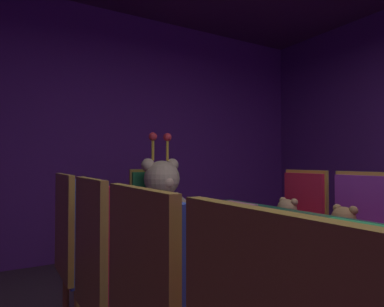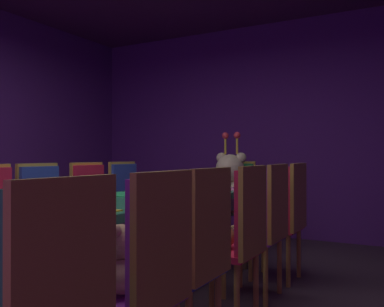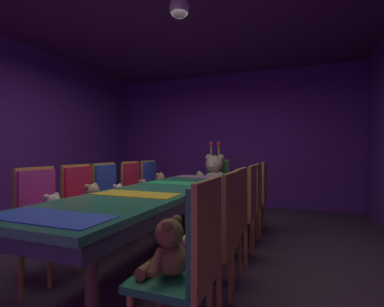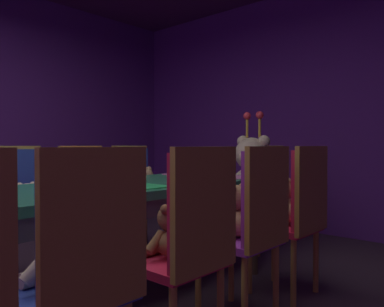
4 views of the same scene
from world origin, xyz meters
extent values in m
cube|color=#59267F|center=(0.00, 3.20, 1.40)|extent=(5.20, 0.12, 2.80)
cube|color=#26724C|center=(0.00, 0.00, 0.71)|extent=(0.90, 3.32, 0.05)
cube|color=#33333F|center=(0.00, 0.00, 0.64)|extent=(0.88, 3.25, 0.10)
cylinder|color=#4C3826|center=(0.38, 1.49, 0.34)|extent=(0.07, 0.07, 0.69)
cylinder|color=#4C3826|center=(-0.38, 1.49, 0.34)|extent=(0.07, 0.07, 0.69)
cube|color=yellow|center=(0.00, -0.47, 0.74)|extent=(0.77, 0.32, 0.01)
cube|color=green|center=(0.00, 0.47, 0.74)|extent=(0.77, 0.32, 0.01)
cube|color=pink|center=(0.00, 1.41, 0.74)|extent=(0.77, 0.32, 0.01)
cube|color=red|center=(-0.72, -0.23, 0.44)|extent=(0.40, 0.40, 0.04)
cylinder|color=gold|center=(-0.56, -0.07, 0.21)|extent=(0.04, 0.04, 0.42)
cylinder|color=gold|center=(-0.88, -0.07, 0.21)|extent=(0.04, 0.04, 0.42)
ellipsoid|color=tan|center=(-0.72, -0.23, 0.55)|extent=(0.20, 0.20, 0.16)
sphere|color=tan|center=(-0.70, -0.23, 0.70)|extent=(0.16, 0.16, 0.16)
sphere|color=tan|center=(-0.65, -0.23, 0.68)|extent=(0.06, 0.06, 0.06)
sphere|color=tan|center=(-0.72, -0.17, 0.76)|extent=(0.06, 0.06, 0.06)
cylinder|color=tan|center=(-0.68, -0.13, 0.57)|extent=(0.06, 0.14, 0.13)
cylinder|color=tan|center=(-0.59, -0.18, 0.49)|extent=(0.07, 0.15, 0.07)
cylinder|color=tan|center=(-0.59, -0.29, 0.49)|extent=(0.07, 0.15, 0.07)
cube|color=#2D47B2|center=(-0.72, 0.24, 0.44)|extent=(0.40, 0.40, 0.04)
cube|color=#2D47B2|center=(-0.90, 0.24, 0.71)|extent=(0.05, 0.38, 0.50)
cube|color=gold|center=(-0.93, 0.24, 0.71)|extent=(0.03, 0.41, 0.55)
cylinder|color=gold|center=(-0.56, 0.40, 0.21)|extent=(0.04, 0.04, 0.42)
cylinder|color=gold|center=(-0.56, 0.08, 0.21)|extent=(0.04, 0.04, 0.42)
cylinder|color=gold|center=(-0.88, 0.40, 0.21)|extent=(0.04, 0.04, 0.42)
cylinder|color=gold|center=(-0.88, 0.08, 0.21)|extent=(0.04, 0.04, 0.42)
ellipsoid|color=beige|center=(-0.72, 0.24, 0.53)|extent=(0.17, 0.17, 0.13)
sphere|color=beige|center=(-0.71, 0.24, 0.65)|extent=(0.13, 0.13, 0.13)
sphere|color=#FDDCAD|center=(-0.66, 0.24, 0.64)|extent=(0.05, 0.05, 0.05)
sphere|color=beige|center=(-0.72, 0.29, 0.70)|extent=(0.05, 0.05, 0.05)
sphere|color=beige|center=(-0.72, 0.19, 0.70)|extent=(0.05, 0.05, 0.05)
cylinder|color=beige|center=(-0.69, 0.32, 0.55)|extent=(0.05, 0.12, 0.11)
cylinder|color=beige|center=(-0.69, 0.16, 0.55)|extent=(0.05, 0.12, 0.11)
cylinder|color=beige|center=(-0.62, 0.28, 0.49)|extent=(0.06, 0.12, 0.06)
cylinder|color=beige|center=(-0.62, 0.19, 0.49)|extent=(0.06, 0.12, 0.06)
cube|color=red|center=(-0.71, 0.80, 0.44)|extent=(0.40, 0.40, 0.04)
cube|color=red|center=(-0.89, 0.80, 0.71)|extent=(0.05, 0.38, 0.50)
cube|color=gold|center=(-0.91, 0.80, 0.71)|extent=(0.03, 0.41, 0.55)
cylinder|color=gold|center=(-0.55, 0.96, 0.21)|extent=(0.04, 0.04, 0.42)
cylinder|color=gold|center=(-0.55, 0.64, 0.21)|extent=(0.04, 0.04, 0.42)
cylinder|color=gold|center=(-0.87, 0.96, 0.21)|extent=(0.04, 0.04, 0.42)
cylinder|color=gold|center=(-0.87, 0.64, 0.21)|extent=(0.04, 0.04, 0.42)
ellipsoid|color=#9E7247|center=(-0.71, 0.80, 0.53)|extent=(0.17, 0.17, 0.13)
sphere|color=#9E7247|center=(-0.70, 0.80, 0.65)|extent=(0.13, 0.13, 0.13)
sphere|color=tan|center=(-0.65, 0.80, 0.64)|extent=(0.05, 0.05, 0.05)
sphere|color=#9E7247|center=(-0.71, 0.85, 0.70)|extent=(0.05, 0.05, 0.05)
sphere|color=#9E7247|center=(-0.71, 0.75, 0.70)|extent=(0.05, 0.05, 0.05)
cylinder|color=#9E7247|center=(-0.68, 0.89, 0.55)|extent=(0.05, 0.12, 0.11)
cylinder|color=#9E7247|center=(-0.68, 0.72, 0.55)|extent=(0.05, 0.12, 0.11)
cylinder|color=#9E7247|center=(-0.60, 0.85, 0.49)|extent=(0.06, 0.12, 0.06)
cylinder|color=#9E7247|center=(-0.60, 0.76, 0.49)|extent=(0.06, 0.12, 0.06)
cube|color=#2D47B2|center=(-0.72, 1.34, 0.44)|extent=(0.40, 0.40, 0.04)
cube|color=#2D47B2|center=(-0.90, 1.34, 0.71)|extent=(0.05, 0.38, 0.50)
cube|color=gold|center=(-0.92, 1.34, 0.71)|extent=(0.03, 0.41, 0.55)
cylinder|color=gold|center=(-0.56, 1.50, 0.21)|extent=(0.04, 0.04, 0.42)
cylinder|color=gold|center=(-0.56, 1.18, 0.21)|extent=(0.04, 0.04, 0.42)
cylinder|color=gold|center=(-0.88, 1.50, 0.21)|extent=(0.04, 0.04, 0.42)
cylinder|color=gold|center=(-0.88, 1.18, 0.21)|extent=(0.04, 0.04, 0.42)
ellipsoid|color=tan|center=(-0.72, 1.34, 0.55)|extent=(0.21, 0.21, 0.16)
sphere|color=tan|center=(-0.70, 1.34, 0.70)|extent=(0.16, 0.16, 0.16)
sphere|color=tan|center=(-0.64, 1.34, 0.69)|extent=(0.06, 0.06, 0.06)
sphere|color=tan|center=(-0.72, 1.40, 0.76)|extent=(0.06, 0.06, 0.06)
sphere|color=tan|center=(-0.72, 1.28, 0.76)|extent=(0.06, 0.06, 0.06)
cylinder|color=tan|center=(-0.68, 1.44, 0.57)|extent=(0.06, 0.15, 0.14)
cylinder|color=tan|center=(-0.68, 1.24, 0.57)|extent=(0.06, 0.15, 0.14)
cylinder|color=tan|center=(-0.58, 1.39, 0.50)|extent=(0.07, 0.15, 0.07)
cylinder|color=tan|center=(-0.58, 1.28, 0.50)|extent=(0.07, 0.15, 0.07)
cube|color=#268C4C|center=(0.92, -1.28, 0.71)|extent=(0.05, 0.38, 0.50)
cube|color=gold|center=(0.94, -1.28, 0.71)|extent=(0.03, 0.41, 0.55)
sphere|color=brown|center=(0.72, -1.28, 0.69)|extent=(0.16, 0.16, 0.16)
sphere|color=#99663C|center=(0.67, -1.28, 0.68)|extent=(0.06, 0.06, 0.06)
sphere|color=brown|center=(0.74, -1.34, 0.75)|extent=(0.06, 0.06, 0.06)
sphere|color=brown|center=(0.74, -1.22, 0.75)|extent=(0.06, 0.06, 0.06)
cylinder|color=brown|center=(0.70, -1.18, 0.56)|extent=(0.05, 0.14, 0.13)
cube|color=purple|center=(0.74, -0.77, 0.44)|extent=(0.40, 0.40, 0.04)
cube|color=purple|center=(0.92, -0.77, 0.71)|extent=(0.05, 0.38, 0.50)
cube|color=gold|center=(0.94, -0.77, 0.71)|extent=(0.03, 0.41, 0.55)
ellipsoid|color=tan|center=(0.74, -0.77, 0.54)|extent=(0.19, 0.19, 0.15)
sphere|color=tan|center=(0.73, -0.77, 0.68)|extent=(0.15, 0.15, 0.15)
sphere|color=tan|center=(0.67, -0.77, 0.67)|extent=(0.06, 0.06, 0.06)
sphere|color=tan|center=(0.74, -0.82, 0.74)|extent=(0.06, 0.06, 0.06)
sphere|color=tan|center=(0.74, -0.71, 0.74)|extent=(0.06, 0.06, 0.06)
cylinder|color=tan|center=(0.70, -0.86, 0.56)|extent=(0.05, 0.13, 0.13)
cylinder|color=tan|center=(0.70, -0.67, 0.56)|extent=(0.05, 0.13, 0.13)
cylinder|color=tan|center=(0.62, -0.82, 0.49)|extent=(0.06, 0.14, 0.06)
cylinder|color=tan|center=(0.62, -0.72, 0.49)|extent=(0.06, 0.14, 0.06)
cube|color=#2D47B2|center=(0.72, -0.28, 0.44)|extent=(0.40, 0.40, 0.04)
cube|color=#2D47B2|center=(0.90, -0.28, 0.71)|extent=(0.05, 0.38, 0.50)
cube|color=gold|center=(0.92, -0.28, 0.71)|extent=(0.03, 0.41, 0.55)
cylinder|color=gold|center=(0.56, -0.12, 0.21)|extent=(0.04, 0.04, 0.42)
ellipsoid|color=beige|center=(0.72, -0.28, 0.54)|extent=(0.18, 0.18, 0.14)
sphere|color=beige|center=(0.70, -0.28, 0.67)|extent=(0.14, 0.14, 0.14)
sphere|color=#FDDCAD|center=(0.65, -0.28, 0.66)|extent=(0.05, 0.05, 0.05)
sphere|color=beige|center=(0.72, -0.34, 0.72)|extent=(0.05, 0.05, 0.05)
sphere|color=beige|center=(0.72, -0.23, 0.72)|extent=(0.05, 0.05, 0.05)
cylinder|color=beige|center=(0.68, -0.37, 0.55)|extent=(0.05, 0.13, 0.12)
cylinder|color=beige|center=(0.68, -0.19, 0.55)|extent=(0.05, 0.13, 0.12)
cylinder|color=beige|center=(0.60, -0.33, 0.49)|extent=(0.06, 0.13, 0.06)
cylinder|color=beige|center=(0.60, -0.24, 0.49)|extent=(0.06, 0.13, 0.06)
cube|color=red|center=(0.73, 0.26, 0.44)|extent=(0.40, 0.40, 0.04)
cube|color=red|center=(0.91, 0.26, 0.71)|extent=(0.05, 0.38, 0.50)
cube|color=gold|center=(0.94, 0.26, 0.71)|extent=(0.03, 0.41, 0.55)
cylinder|color=gold|center=(0.89, 0.42, 0.21)|extent=(0.04, 0.04, 0.42)
cylinder|color=gold|center=(0.89, 0.10, 0.21)|extent=(0.04, 0.04, 0.42)
cylinder|color=gold|center=(0.57, 0.42, 0.21)|extent=(0.04, 0.04, 0.42)
cylinder|color=gold|center=(0.57, 0.10, 0.21)|extent=(0.04, 0.04, 0.42)
ellipsoid|color=brown|center=(0.73, 0.26, 0.53)|extent=(0.16, 0.16, 0.13)
sphere|color=brown|center=(0.72, 0.26, 0.65)|extent=(0.13, 0.13, 0.13)
sphere|color=#99663C|center=(0.68, 0.26, 0.64)|extent=(0.05, 0.05, 0.05)
sphere|color=brown|center=(0.73, 0.21, 0.69)|extent=(0.05, 0.05, 0.05)
sphere|color=brown|center=(0.73, 0.31, 0.69)|extent=(0.05, 0.05, 0.05)
cylinder|color=brown|center=(0.70, 0.18, 0.54)|extent=(0.04, 0.11, 0.11)
cylinder|color=brown|center=(0.70, 0.34, 0.54)|extent=(0.04, 0.11, 0.11)
cylinder|color=brown|center=(0.63, 0.22, 0.49)|extent=(0.05, 0.12, 0.05)
cylinder|color=brown|center=(0.63, 0.30, 0.49)|extent=(0.05, 0.12, 0.05)
cube|color=purple|center=(0.72, 0.80, 0.44)|extent=(0.40, 0.40, 0.04)
cube|color=purple|center=(0.90, 0.80, 0.71)|extent=(0.05, 0.38, 0.50)
cube|color=gold|center=(0.93, 0.80, 0.71)|extent=(0.03, 0.41, 0.55)
cylinder|color=gold|center=(0.88, 0.96, 0.21)|extent=(0.04, 0.04, 0.42)
cylinder|color=gold|center=(0.88, 0.64, 0.21)|extent=(0.04, 0.04, 0.42)
cylinder|color=gold|center=(0.56, 0.96, 0.21)|extent=(0.04, 0.04, 0.42)
cylinder|color=gold|center=(0.56, 0.64, 0.21)|extent=(0.04, 0.04, 0.42)
ellipsoid|color=#9E7247|center=(0.72, 0.80, 0.55)|extent=(0.19, 0.19, 0.15)
sphere|color=#9E7247|center=(0.71, 0.80, 0.68)|extent=(0.15, 0.15, 0.15)
sphere|color=tan|center=(0.65, 0.80, 0.67)|extent=(0.06, 0.06, 0.06)
sphere|color=#9E7247|center=(0.72, 0.74, 0.74)|extent=(0.06, 0.06, 0.06)
sphere|color=#9E7247|center=(0.72, 0.86, 0.74)|extent=(0.06, 0.06, 0.06)
cylinder|color=#9E7247|center=(0.68, 0.70, 0.56)|extent=(0.05, 0.14, 0.13)
cylinder|color=#9E7247|center=(0.68, 0.89, 0.56)|extent=(0.05, 0.14, 0.13)
cylinder|color=#9E7247|center=(0.60, 0.75, 0.49)|extent=(0.07, 0.14, 0.07)
cylinder|color=#9E7247|center=(0.60, 0.85, 0.49)|extent=(0.07, 0.14, 0.07)
cube|color=red|center=(0.74, 1.30, 0.44)|extent=(0.40, 0.40, 0.04)
cube|color=red|center=(0.92, 1.30, 0.71)|extent=(0.05, 0.38, 0.50)
cube|color=gold|center=(0.94, 1.30, 0.71)|extent=(0.03, 0.41, 0.55)
cylinder|color=gold|center=(0.90, 1.46, 0.21)|extent=(0.04, 0.04, 0.42)
cylinder|color=gold|center=(0.90, 1.14, 0.21)|extent=(0.04, 0.04, 0.42)
cylinder|color=gold|center=(0.58, 1.46, 0.21)|extent=(0.04, 0.04, 0.42)
cylinder|color=gold|center=(0.58, 1.14, 0.21)|extent=(0.04, 0.04, 0.42)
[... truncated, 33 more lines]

